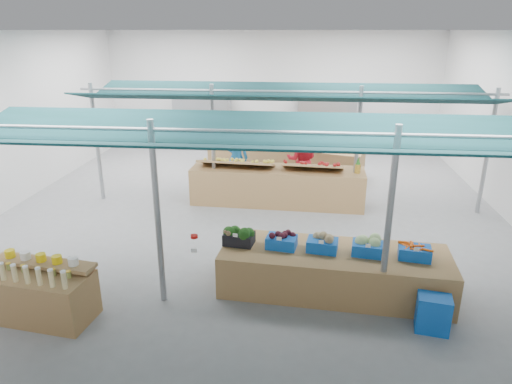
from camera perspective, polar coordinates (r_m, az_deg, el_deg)
floor at (r=11.22m, az=-0.59°, el=-2.42°), size 13.00×13.00×0.00m
hall at (r=11.93m, az=0.17°, el=12.08°), size 13.00×13.00×13.00m
pole_grid at (r=8.92m, az=2.89°, el=3.98°), size 10.00×4.60×3.00m
awnings at (r=8.71m, az=3.00°, el=10.13°), size 9.50×7.08×0.30m
back_shelving_left at (r=17.05m, az=-6.73°, el=8.64°), size 2.00×0.50×2.00m
back_shelving_right at (r=16.66m, az=8.72°, el=8.30°), size 2.00×0.50×2.00m
bottle_shelf at (r=7.90m, az=-25.44°, el=-11.25°), size 1.76×1.22×1.03m
veg_counter at (r=7.93m, az=9.66°, el=-9.71°), size 3.87×1.54×0.74m
fruit_counter at (r=11.61m, az=2.66°, el=0.77°), size 4.37×1.20×0.93m
far_counter at (r=14.17m, az=3.48°, el=4.14°), size 4.90×2.32×0.87m
crate_stack at (r=7.40m, az=21.26°, el=-13.99°), size 0.52×0.41×0.57m
vendor_left at (r=12.65m, az=-2.45°, el=4.28°), size 0.65×0.44×1.73m
vendor_right at (r=12.52m, az=5.75°, el=4.04°), size 0.87×0.69×1.73m
crate_broccoli at (r=7.84m, az=-2.14°, el=-5.44°), size 0.55×0.44×0.35m
crate_beets at (r=7.74m, az=3.22°, el=-6.02°), size 0.55×0.44×0.29m
crate_celeriac at (r=7.69m, az=8.31°, el=-6.28°), size 0.55×0.44×0.31m
crate_cabbage at (r=7.71m, az=13.82°, el=-6.51°), size 0.55×0.44×0.35m
crate_carrots at (r=7.82m, az=19.21°, el=-7.07°), size 0.55×0.44×0.29m
sparrow at (r=7.72m, az=-3.57°, el=-5.14°), size 0.12×0.09×0.11m
pole_ribbon at (r=7.39m, az=-7.74°, el=-5.69°), size 0.12×0.12×0.28m
apple_heap_yellow at (r=11.46m, az=-2.49°, el=3.82°), size 1.95×0.85×0.27m
apple_heap_red at (r=11.27m, az=7.11°, el=3.42°), size 1.55×0.81×0.27m
pineapple at (r=11.31m, az=12.62°, el=3.22°), size 0.14×0.14×0.39m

